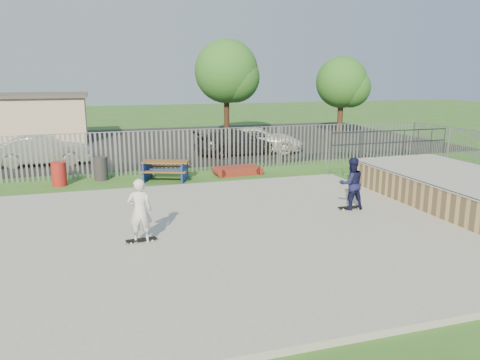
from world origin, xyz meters
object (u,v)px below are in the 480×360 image
object	(u,v)px
tree_mid	(226,71)
skater_white	(140,211)
tree_right	(342,83)
funbox	(238,171)
car_white	(259,140)
car_dark	(238,142)
picnic_table	(166,170)
trash_bin_red	(59,174)
skater_navy	(351,184)
car_silver	(43,150)
trash_bin_grey	(101,169)

from	to	relation	value
tree_mid	skater_white	xyz separation A→B (m)	(-8.23, -20.88, -3.68)
tree_right	funbox	bearing A→B (deg)	-135.48
car_white	skater_white	distance (m)	15.98
car_dark	picnic_table	bearing A→B (deg)	133.06
trash_bin_red	tree_mid	size ratio (longest dim) A/B	0.14
picnic_table	tree_right	size ratio (longest dim) A/B	0.41
trash_bin_red	car_white	distance (m)	12.05
funbox	skater_navy	size ratio (longest dim) A/B	1.10
skater_navy	skater_white	size ratio (longest dim) A/B	1.00
car_white	tree_mid	xyz separation A→B (m)	(0.06, 7.16, 3.96)
picnic_table	funbox	distance (m)	3.31
car_silver	tree_right	size ratio (longest dim) A/B	0.78
trash_bin_grey	car_dark	world-z (taller)	car_dark
picnic_table	tree_right	bearing A→B (deg)	58.33
car_silver	car_dark	xyz separation A→B (m)	(10.23, 0.16, -0.03)
tree_mid	skater_navy	bearing A→B (deg)	-93.91
trash_bin_red	skater_navy	xyz separation A→B (m)	(9.39, -7.05, 0.52)
funbox	tree_right	distance (m)	16.50
tree_right	tree_mid	bearing A→B (deg)	169.66
car_silver	car_dark	world-z (taller)	car_silver
picnic_table	tree_mid	xyz separation A→B (m)	(6.38, 12.94, 4.27)
car_dark	skater_navy	xyz separation A→B (m)	(0.16, -12.12, 0.27)
car_white	skater_navy	distance (m)	12.68
car_white	picnic_table	bearing A→B (deg)	150.40
trash_bin_red	car_dark	size ratio (longest dim) A/B	0.20
trash_bin_grey	skater_navy	size ratio (longest dim) A/B	0.59
picnic_table	trash_bin_grey	size ratio (longest dim) A/B	2.40
trash_bin_red	car_silver	world-z (taller)	car_silver
funbox	tree_mid	xyz separation A→B (m)	(3.08, 12.80, 4.51)
car_white	tree_right	bearing A→B (deg)	-38.28
car_dark	tree_mid	bearing A→B (deg)	-15.50
trash_bin_grey	skater_navy	xyz separation A→B (m)	(7.73, -7.67, 0.50)
funbox	trash_bin_red	size ratio (longest dim) A/B	1.92
picnic_table	car_dark	size ratio (longest dim) A/B	0.49
skater_navy	skater_white	xyz separation A→B (m)	(-6.88, -1.11, 0.00)
picnic_table	car_silver	distance (m)	7.43
funbox	skater_white	bearing A→B (deg)	-125.77
picnic_table	skater_navy	xyz separation A→B (m)	(5.03, -6.84, 0.58)
car_dark	skater_navy	distance (m)	12.13
skater_navy	picnic_table	bearing A→B (deg)	-51.56
trash_bin_grey	skater_white	distance (m)	8.83
car_silver	tree_right	distance (m)	21.32
picnic_table	car_dark	bearing A→B (deg)	68.00
funbox	car_silver	distance (m)	10.02
picnic_table	tree_mid	distance (m)	15.04
car_dark	skater_navy	world-z (taller)	skater_navy
funbox	car_dark	xyz separation A→B (m)	(1.57, 5.15, 0.55)
trash_bin_grey	car_dark	xyz separation A→B (m)	(7.57, 4.45, 0.23)
trash_bin_grey	tree_mid	distance (m)	15.70
trash_bin_red	car_white	size ratio (longest dim) A/B	0.19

